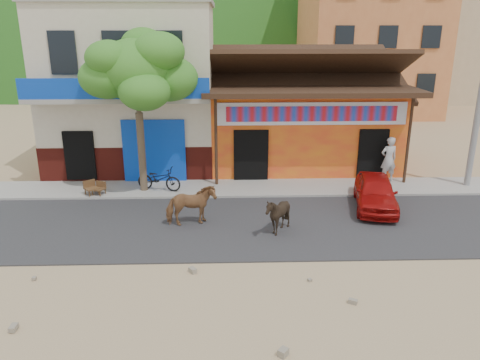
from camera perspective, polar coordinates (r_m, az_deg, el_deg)
The scene contains 15 objects.
ground at distance 13.02m, azimuth 4.75°, elevation -9.99°, with size 120.00×120.00×0.00m, color #9E825B.
road at distance 15.25m, azimuth 3.72°, elevation -5.49°, with size 60.00×5.00×0.04m, color #28282B.
sidewalk at distance 18.48m, azimuth 2.72°, elevation -1.01°, with size 60.00×2.00×0.12m, color gray.
dance_club at distance 22.10m, azimuth 7.20°, elevation 6.75°, with size 8.00×6.00×3.60m, color orange.
cafe_building at distance 21.94m, azimuth -12.73°, elevation 10.88°, with size 7.00×6.00×7.00m, color beige.
apartment_front at distance 36.89m, azimuth 15.34°, elevation 17.40°, with size 9.00×9.00×12.00m, color #CC723F.
apartment_rear at distance 45.74m, azimuth 24.25°, elevation 15.27°, with size 8.00×8.00×10.00m, color tan.
tree at distance 17.75m, azimuth -12.21°, elevation 8.01°, with size 3.00×3.00×6.00m, color #2D721E, non-canonical shape.
cow_tan at distance 15.02m, azimuth -6.00°, elevation -3.12°, with size 0.71×1.57×1.33m, color #8E5F39.
cow_dark at distance 14.43m, azimuth 4.62°, elevation -4.23°, with size 0.98×1.10×1.21m, color black.
red_car at distance 17.06m, azimuth 16.20°, elevation -1.42°, with size 1.37×3.40×1.16m, color #A30D0B.
scooter at distance 18.20m, azimuth -9.86°, elevation 0.15°, with size 0.61×1.75×0.92m, color black.
pedestrian at distance 19.80m, azimuth 17.66°, elevation 2.43°, with size 0.67×0.44×1.85m, color #B8B8B8.
cafe_chair_left at distance 18.24m, azimuth -16.92°, elevation -0.38°, with size 0.42×0.42×0.90m, color #4C3319, non-canonical shape.
cafe_chair_right at distance 18.30m, azimuth -17.71°, elevation -0.25°, with size 0.46×0.46×0.99m, color #4E2C1A, non-canonical shape.
Camera 1 is at (-1.42, -11.39, 6.14)m, focal length 35.00 mm.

